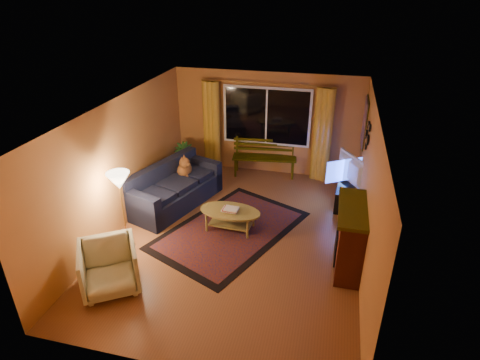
% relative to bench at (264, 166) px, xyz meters
% --- Properties ---
extents(floor, '(4.50, 6.00, 0.02)m').
position_rel_bench_xyz_m(floor, '(-0.02, -2.75, -0.24)').
color(floor, brown).
rests_on(floor, ground).
extents(ceiling, '(4.50, 6.00, 0.02)m').
position_rel_bench_xyz_m(ceiling, '(-0.02, -2.75, 2.28)').
color(ceiling, white).
rests_on(ceiling, ground).
extents(wall_back, '(4.50, 0.02, 2.50)m').
position_rel_bench_xyz_m(wall_back, '(-0.02, 0.26, 1.02)').
color(wall_back, '#C57F3D').
rests_on(wall_back, ground).
extents(wall_left, '(0.02, 6.00, 2.50)m').
position_rel_bench_xyz_m(wall_left, '(-2.28, -2.75, 1.02)').
color(wall_left, '#C57F3D').
rests_on(wall_left, ground).
extents(wall_right, '(0.02, 6.00, 2.50)m').
position_rel_bench_xyz_m(wall_right, '(2.24, -2.75, 1.02)').
color(wall_right, '#C57F3D').
rests_on(wall_right, ground).
extents(window, '(2.00, 0.02, 1.30)m').
position_rel_bench_xyz_m(window, '(-0.02, 0.19, 1.22)').
color(window, black).
rests_on(window, wall_back).
extents(curtain_rod, '(3.20, 0.03, 0.03)m').
position_rel_bench_xyz_m(curtain_rod, '(-0.02, 0.15, 2.02)').
color(curtain_rod, '#BF8C3F').
rests_on(curtain_rod, wall_back).
extents(curtain_left, '(0.36, 0.36, 2.24)m').
position_rel_bench_xyz_m(curtain_left, '(-1.37, 0.13, 0.89)').
color(curtain_left, gold).
rests_on(curtain_left, ground).
extents(curtain_right, '(0.36, 0.36, 2.24)m').
position_rel_bench_xyz_m(curtain_right, '(1.33, 0.13, 0.89)').
color(curtain_right, gold).
rests_on(curtain_right, ground).
extents(bench, '(1.60, 0.66, 0.47)m').
position_rel_bench_xyz_m(bench, '(0.00, 0.00, 0.00)').
color(bench, '#322E02').
rests_on(bench, ground).
extents(potted_plant, '(0.56, 0.56, 0.81)m').
position_rel_bench_xyz_m(potted_plant, '(-1.96, -0.41, 0.17)').
color(potted_plant, '#235B1E').
rests_on(potted_plant, ground).
extents(sofa, '(1.60, 2.37, 0.89)m').
position_rel_bench_xyz_m(sofa, '(-1.59, -1.89, 0.21)').
color(sofa, black).
rests_on(sofa, ground).
extents(dog, '(0.35, 0.46, 0.48)m').
position_rel_bench_xyz_m(dog, '(-1.54, -1.40, 0.45)').
color(dog, '#985A29').
rests_on(dog, sofa).
extents(armchair, '(1.14, 1.12, 0.87)m').
position_rel_bench_xyz_m(armchair, '(-1.58, -4.59, 0.20)').
color(armchair, '#BDBF94').
rests_on(armchair, ground).
extents(floor_lamp, '(0.27, 0.27, 1.48)m').
position_rel_bench_xyz_m(floor_lamp, '(-1.88, -3.51, 0.51)').
color(floor_lamp, '#BF8C3F').
rests_on(floor_lamp, ground).
extents(rug, '(2.93, 3.49, 0.02)m').
position_rel_bench_xyz_m(rug, '(-0.17, -2.59, -0.22)').
color(rug, '#682102').
rests_on(rug, ground).
extents(coffee_table, '(1.25, 1.25, 0.43)m').
position_rel_bench_xyz_m(coffee_table, '(-0.19, -2.56, -0.02)').
color(coffee_table, olive).
rests_on(coffee_table, ground).
extents(tv_console, '(0.47, 1.16, 0.47)m').
position_rel_bench_xyz_m(tv_console, '(1.98, -0.96, 0.00)').
color(tv_console, black).
rests_on(tv_console, ground).
extents(television, '(0.69, 0.97, 0.61)m').
position_rel_bench_xyz_m(television, '(1.98, -0.96, 0.54)').
color(television, black).
rests_on(television, tv_console).
extents(fireplace, '(0.40, 1.20, 1.10)m').
position_rel_bench_xyz_m(fireplace, '(2.03, -3.15, 0.32)').
color(fireplace, maroon).
rests_on(fireplace, ground).
extents(mirror_cluster, '(0.06, 0.60, 0.56)m').
position_rel_bench_xyz_m(mirror_cluster, '(2.19, -1.45, 1.57)').
color(mirror_cluster, black).
rests_on(mirror_cluster, wall_right).
extents(painting, '(0.04, 0.76, 0.96)m').
position_rel_bench_xyz_m(painting, '(2.20, -0.30, 1.42)').
color(painting, '#CB602F').
rests_on(painting, wall_right).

